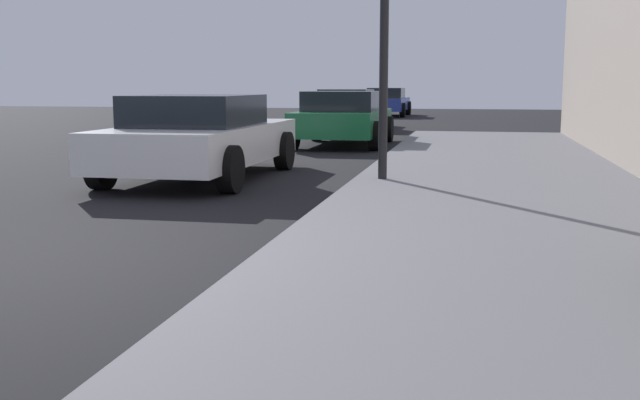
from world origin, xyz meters
The scene contains 5 objects.
sidewalk centered at (4.00, 0.00, 0.07)m, with size 4.00×32.00×0.15m, color slate.
car_white centered at (-0.45, 5.73, 0.65)m, with size 2.06×4.49×1.27m.
car_green centered at (0.56, 12.46, 0.65)m, with size 2.05×4.02×1.27m.
car_yellow centered at (-0.52, 19.45, 0.65)m, with size 1.97×4.45×1.27m.
car_blue centered at (-0.38, 29.32, 0.65)m, with size 1.93×4.41×1.27m.
Camera 1 is at (3.63, -5.07, 1.43)m, focal length 42.32 mm.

